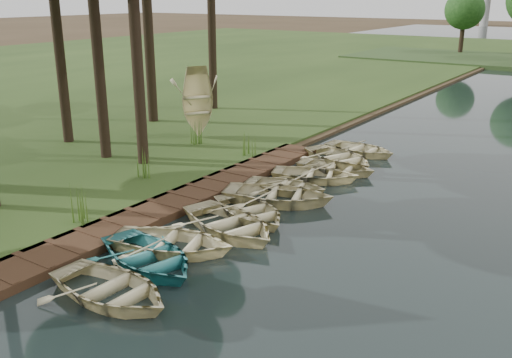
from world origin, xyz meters
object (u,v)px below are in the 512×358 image
Objects in this scene: boardwalk at (185,199)px; stored_rowboat at (198,130)px; rowboat_2 at (172,240)px; rowboat_0 at (110,286)px; rowboat_1 at (148,254)px.

boardwalk is 4.73× the size of stored_rowboat.
rowboat_2 is at bearing -115.56° from stored_rowboat.
rowboat_2 is 1.04× the size of stored_rowboat.
rowboat_0 is at bearing -120.10° from stored_rowboat.
rowboat_2 is (-0.10, 1.03, -0.00)m from rowboat_1.
rowboat_1 is at bearing -117.87° from stored_rowboat.
stored_rowboat is (-4.96, 6.68, 0.50)m from boardwalk.
rowboat_2 is at bearing 13.39° from rowboat_0.
rowboat_0 is at bearing -64.29° from boardwalk.
rowboat_2 reaches higher than boardwalk.
boardwalk is at bearing 27.61° from rowboat_0.
rowboat_1 is 1.00× the size of rowboat_2.
rowboat_1 is at bearing 16.83° from rowboat_0.
rowboat_0 is 14.86m from stored_rowboat.
stored_rowboat is at bearing 33.66° from rowboat_0.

